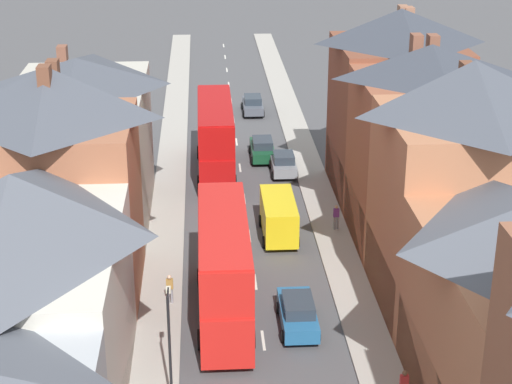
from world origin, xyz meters
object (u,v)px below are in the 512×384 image
car_near_blue (298,312)px  car_parked_left_a (283,163)px  double_decker_bus_mid_street (215,137)px  street_lamp (170,343)px  delivery_van (279,216)px  car_parked_right_a (262,149)px  pedestrian_mid_right (170,287)px  double_decker_bus_lead (224,267)px  car_near_silver (253,104)px  pedestrian_far_left (336,216)px

car_near_blue → car_parked_left_a: size_ratio=1.16×
car_near_blue → car_parked_left_a: car_near_blue is taller
double_decker_bus_mid_street → street_lamp: (-2.44, -28.03, 0.43)m
delivery_van → street_lamp: 18.18m
car_parked_right_a → pedestrian_mid_right: size_ratio=2.65×
double_decker_bus_lead → car_near_silver: bearing=84.2°
car_near_silver → car_parked_right_a: car_parked_right_a is taller
double_decker_bus_lead → pedestrian_far_left: 12.39m
car_near_blue → street_lamp: size_ratio=0.80×
double_decker_bus_mid_street → pedestrian_far_left: double_decker_bus_mid_street is taller
car_parked_left_a → car_near_silver: bearing=94.8°
double_decker_bus_mid_street → delivery_van: (3.61, -11.00, -1.48)m
double_decker_bus_mid_street → car_parked_left_a: size_ratio=2.83×
car_parked_right_a → delivery_van: 13.97m
car_near_blue → pedestrian_far_left: pedestrian_far_left is taller
car_near_silver → pedestrian_mid_right: size_ratio=2.64×
car_near_blue → pedestrian_mid_right: bearing=157.7°
car_near_blue → car_near_silver: size_ratio=1.04×
delivery_van → pedestrian_far_left: bearing=7.2°
pedestrian_far_left → double_decker_bus_lead: bearing=-126.1°
car_parked_left_a → street_lamp: (-7.35, -27.66, 2.43)m
car_near_silver → pedestrian_far_left: (3.62, -25.56, 0.22)m
car_near_blue → pedestrian_far_left: (3.62, 11.23, 0.20)m
car_parked_right_a → delivery_van: (0.00, -13.96, 0.51)m
car_near_silver → car_parked_left_a: (1.30, -15.39, -0.00)m
pedestrian_mid_right → street_lamp: 9.17m
pedestrian_mid_right → pedestrian_far_left: (10.01, 8.60, 0.00)m
car_parked_right_a → street_lamp: size_ratio=0.78×
delivery_van → pedestrian_mid_right: (-6.39, -8.14, -0.30)m
pedestrian_far_left → car_parked_right_a: bearing=105.0°
double_decker_bus_lead → pedestrian_far_left: double_decker_bus_lead is taller
double_decker_bus_mid_street → car_parked_left_a: (4.91, -0.38, -2.00)m
double_decker_bus_mid_street → pedestrian_mid_right: size_ratio=6.71×
pedestrian_mid_right → car_near_blue: bearing=-22.3°
delivery_van → car_near_blue: bearing=-90.0°
double_decker_bus_mid_street → car_near_blue: (3.61, -21.77, -1.98)m
car_near_blue → delivery_van: delivery_van is taller
double_decker_bus_mid_street → pedestrian_mid_right: 19.42m
pedestrian_mid_right → car_parked_left_a: bearing=67.7°
car_near_blue → pedestrian_mid_right: (-6.39, 2.63, 0.20)m
car_near_silver → street_lamp: bearing=-98.0°
car_parked_left_a → pedestrian_far_left: size_ratio=2.37×
double_decker_bus_lead → car_near_silver: (3.61, 35.46, -2.00)m
double_decker_bus_mid_street → car_near_silver: bearing=76.5°
car_near_blue → street_lamp: (-6.05, -6.27, 2.41)m
pedestrian_mid_right → street_lamp: (0.34, -8.89, 2.21)m
double_decker_bus_lead → pedestrian_mid_right: double_decker_bus_lead is taller
car_near_blue → pedestrian_far_left: 11.80m
car_near_silver → car_parked_right_a: size_ratio=1.00×
delivery_van → pedestrian_far_left: 3.66m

